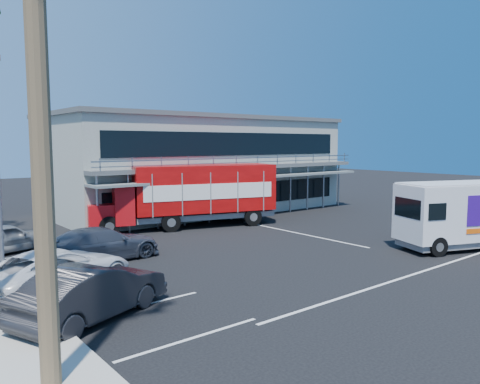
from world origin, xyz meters
TOP-DOWN VIEW (x-y plane):
  - ground at (0.00, 0.00)m, footprint 120.00×120.00m
  - building at (3.00, 14.94)m, footprint 22.40×12.00m
  - red_truck at (-1.66, 8.72)m, footprint 11.83×5.78m
  - white_van at (5.61, -5.00)m, footprint 7.21×4.66m
  - parked_car_a at (-12.50, -2.00)m, footprint 4.48×3.00m
  - parked_car_b at (-12.50, -2.50)m, footprint 5.30×3.54m
  - parked_car_c at (-12.50, 0.80)m, footprint 6.18×4.48m
  - parked_car_d at (-9.50, 4.00)m, footprint 5.44×2.57m
  - parked_car_e at (-12.50, 8.39)m, footprint 4.52×2.66m

SIDE VIEW (x-z plane):
  - ground at x=0.00m, z-range 0.00..0.00m
  - parked_car_a at x=-12.50m, z-range 0.00..1.42m
  - parked_car_e at x=-12.50m, z-range 0.00..1.44m
  - parked_car_d at x=-9.50m, z-range 0.00..1.53m
  - parked_car_c at x=-12.50m, z-range 0.00..1.56m
  - parked_car_b at x=-12.50m, z-range 0.00..1.65m
  - white_van at x=5.61m, z-range 0.10..3.43m
  - red_truck at x=-1.66m, z-range 0.20..4.09m
  - building at x=3.00m, z-range 0.01..7.31m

